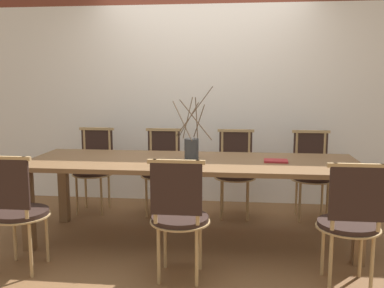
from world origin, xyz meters
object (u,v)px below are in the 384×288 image
object	(u,v)px
dining_table	(192,169)
chair_far_center	(235,170)
chair_near_center	(350,219)
vase_centerpiece	(192,148)
book_stack	(276,161)

from	to	relation	value
dining_table	chair_far_center	bearing A→B (deg)	64.27
chair_near_center	vase_centerpiece	size ratio (longest dim) A/B	1.41
chair_near_center	book_stack	bearing A→B (deg)	119.39
dining_table	chair_near_center	size ratio (longest dim) A/B	3.20
chair_far_center	chair_near_center	bearing A→B (deg)	117.16
dining_table	chair_far_center	distance (m)	0.91
dining_table	book_stack	bearing A→B (deg)	0.67
dining_table	vase_centerpiece	size ratio (longest dim) A/B	4.51
chair_near_center	dining_table	bearing A→B (deg)	146.45
vase_centerpiece	book_stack	world-z (taller)	vase_centerpiece
chair_near_center	chair_far_center	world-z (taller)	same
dining_table	chair_near_center	distance (m)	1.46
chair_far_center	book_stack	xyz separation A→B (m)	(0.37, -0.80, 0.26)
chair_near_center	vase_centerpiece	bearing A→B (deg)	145.82
vase_centerpiece	chair_far_center	bearing A→B (deg)	63.17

